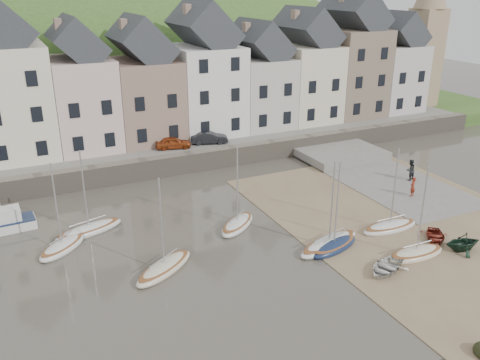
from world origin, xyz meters
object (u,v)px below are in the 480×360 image
rowboat_white (386,267)px  person_dark (410,170)px  person_red (413,187)px  rowboat_green (463,242)px  car_right (209,138)px  rowboat_red (435,236)px  car_left (173,143)px  sailboat_0 (89,230)px

rowboat_white → person_dark: 16.38m
person_red → person_dark: person_dark is taller
rowboat_green → person_dark: person_dark is taller
car_right → rowboat_red: bearing=-144.5°
rowboat_white → rowboat_red: rowboat_white is taller
rowboat_red → car_left: 25.20m
sailboat_0 → rowboat_white: sailboat_0 is taller
rowboat_white → rowboat_green: size_ratio=1.21×
person_red → car_left: size_ratio=0.48×
rowboat_green → car_right: size_ratio=0.68×
rowboat_white → person_red: (9.74, 8.16, 0.57)m
car_right → person_red: bearing=-127.5°
rowboat_red → car_right: 23.82m
rowboat_white → car_right: bearing=161.6°
rowboat_red → person_red: (3.98, 6.43, 0.61)m
rowboat_red → person_dark: bearing=95.0°
car_left → person_red: bearing=-124.2°
rowboat_green → person_red: person_red is taller
rowboat_green → person_dark: 12.57m
person_red → car_left: bearing=-67.7°
rowboat_red → rowboat_white: bearing=-123.9°
rowboat_green → car_right: (-7.74, 24.45, 1.49)m
rowboat_white → rowboat_red: bearing=84.8°
car_left → car_right: bearing=-76.9°
rowboat_red → car_right: bearing=147.2°
rowboat_white → person_red: 12.72m
car_left → car_right: 3.73m
rowboat_red → person_red: size_ratio=1.58×
rowboat_white → person_dark: bearing=110.3°
rowboat_white → car_left: bearing=170.2°
sailboat_0 → person_dark: (27.40, -2.11, 0.81)m
person_red → car_right: car_right is taller
person_red → car_right: bearing=-75.7°
rowboat_white → person_dark: (12.11, 11.00, 0.70)m
rowboat_white → car_right: size_ratio=0.82×
person_red → rowboat_green: bearing=46.6°
rowboat_green → rowboat_red: rowboat_green is taller
sailboat_0 → car_left: size_ratio=1.88×
person_dark → car_left: car_left is taller
rowboat_white → rowboat_green: (6.25, -0.11, 0.34)m
rowboat_green → person_red: bearing=169.0°
car_left → car_right: size_ratio=0.93×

